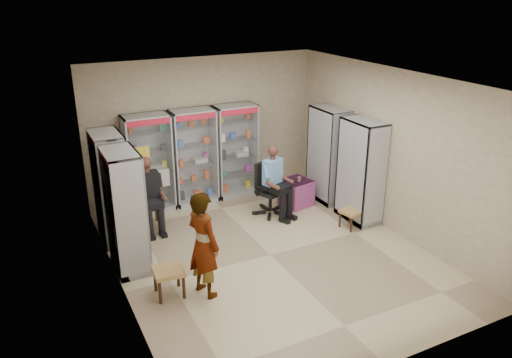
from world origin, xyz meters
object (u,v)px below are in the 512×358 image
cabinet_right_near (361,171)px  woven_stool_a (351,219)px  cabinet_left_near (126,211)px  pink_trunk (296,193)px  office_chair (270,189)px  cabinet_right_far (328,155)px  seated_shopkeeper (272,183)px  cabinet_back_left (149,164)px  cabinet_back_right (236,151)px  standing_man (203,244)px  cabinet_left_far (111,188)px  wooden_chair (149,204)px  woven_stool_b (169,282)px  cabinet_back_mid (194,157)px

cabinet_right_near → woven_stool_a: bearing=125.7°
cabinet_left_near → pink_trunk: size_ratio=3.48×
cabinet_left_near → office_chair: size_ratio=1.86×
cabinet_right_far → seated_shopkeeper: bearing=97.0°
cabinet_back_left → pink_trunk: 3.07m
cabinet_right_far → cabinet_back_right: bearing=55.3°
office_chair → pink_trunk: bearing=-10.7°
seated_shopkeeper → woven_stool_a: (1.08, -1.19, -0.51)m
cabinet_back_right → seated_shopkeeper: (0.19, -1.31, -0.31)m
standing_man → cabinet_left_far: bearing=1.3°
wooden_chair → pink_trunk: (3.02, -0.40, -0.19)m
cabinet_left_far → cabinet_back_right: bearing=108.2°
cabinet_back_right → cabinet_left_near: (-2.83, -2.03, 0.00)m
seated_shopkeeper → standing_man: size_ratio=0.83×
woven_stool_b → pink_trunk: bearing=30.3°
cabinet_right_near → wooden_chair: cabinet_right_near is taller
wooden_chair → cabinet_back_left: bearing=71.1°
wooden_chair → seated_shopkeeper: size_ratio=0.69×
seated_shopkeeper → pink_trunk: (0.68, 0.18, -0.41)m
cabinet_back_right → woven_stool_b: (-2.50, -3.09, -0.78)m
cabinet_back_right → cabinet_right_far: size_ratio=1.00×
cabinet_left_near → wooden_chair: (0.68, 1.30, -0.53)m
woven_stool_a → standing_man: (-3.27, -0.79, 0.64)m
cabinet_back_right → pink_trunk: size_ratio=3.48×
pink_trunk → office_chair: bearing=-169.1°
cabinet_right_far → seated_shopkeeper: cabinet_right_far is taller
cabinet_left_far → cabinet_left_near: (0.00, -1.10, 0.00)m
cabinet_back_mid → cabinet_right_far: (2.58, -1.13, 0.00)m
office_chair → cabinet_back_right: bearing=76.7°
cabinet_back_mid → cabinet_right_far: 2.82m
cabinet_left_near → cabinet_right_near: bearing=87.4°
office_chair → wooden_chair: bearing=145.6°
cabinet_left_near → office_chair: 3.15m
pink_trunk → woven_stool_b: (-3.37, -1.97, -0.06)m
cabinet_back_mid → cabinet_back_left: bearing=180.0°
cabinet_back_left → seated_shopkeeper: bearing=-32.1°
pink_trunk → cabinet_back_mid: bearing=148.2°
cabinet_back_right → cabinet_right_far: (1.63, -1.13, 0.00)m
office_chair → woven_stool_a: (1.08, -1.24, -0.36)m
cabinet_left_near → seated_shopkeeper: (3.02, 0.72, -0.31)m
cabinet_right_far → cabinet_left_far: same height
cabinet_back_mid → cabinet_right_near: 3.41m
cabinet_right_far → cabinet_left_near: bearing=101.4°
cabinet_left_far → seated_shopkeeper: 3.05m
woven_stool_a → cabinet_back_right: bearing=116.8°
wooden_chair → pink_trunk: wooden_chair is taller
cabinet_back_right → woven_stool_a: 2.91m
cabinet_back_left → cabinet_left_far: same height
cabinet_left_near → seated_shopkeeper: cabinet_left_near is taller
cabinet_left_near → woven_stool_a: size_ratio=5.64×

